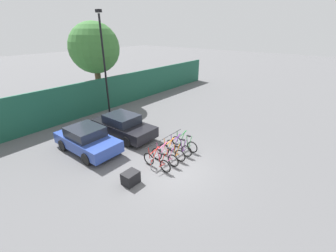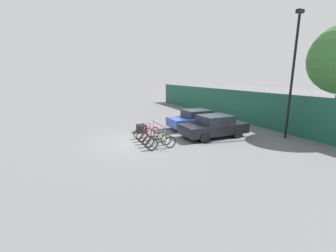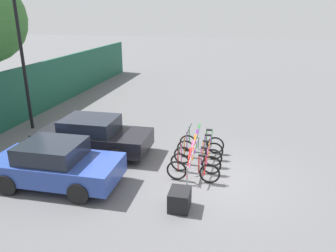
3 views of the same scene
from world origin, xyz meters
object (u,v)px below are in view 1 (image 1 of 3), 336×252
Objects in this scene: bicycle_orange at (172,152)px; tree_behind_hoarding at (94,48)px; bicycle_pink at (165,156)px; bicycle_purple at (178,147)px; cargo_crate at (131,178)px; bicycle_green at (184,144)px; car_black at (123,126)px; car_blue at (87,139)px; lamp_post at (104,61)px; bicycle_red at (157,162)px; bike_rack at (169,149)px.

tree_behind_hoarding is at bearing 71.39° from bicycle_orange.
bicycle_pink and bicycle_orange have the same top height.
bicycle_purple is at bearing 0.68° from bicycle_pink.
cargo_crate is at bearing -120.43° from tree_behind_hoarding.
bicycle_green is 4.11m from car_black.
bicycle_orange is at bearing -2.99° from cargo_crate.
bicycle_orange is 4.70m from car_blue.
bicycle_pink is 0.23× the size of lamp_post.
bicycle_red reaches higher than cargo_crate.
bicycle_red is at bearing 179.28° from bicycle_orange.
bicycle_red is 2.34m from bicycle_green.
bicycle_green is at bearing -2.12° from cargo_crate.
tree_behind_hoarding is (2.33, 10.77, 4.35)m from bicycle_green.
bicycle_red is (-1.17, -0.15, -0.10)m from bike_rack.
bike_rack is 0.18m from bicycle_orange.
bicycle_orange is 1.14m from bicycle_green.
lamp_post is (2.82, 7.97, 3.70)m from bicycle_pink.
bicycle_red is at bearing -113.34° from lamp_post.
car_blue is 4.02m from cargo_crate.
bicycle_orange is (1.20, 0.00, 0.00)m from bicycle_red.
bicycle_purple is at bearing -13.48° from bike_rack.
bicycle_green is at bearing -97.85° from lamp_post.
bike_rack is at bearing -108.24° from tree_behind_hoarding.
bicycle_pink is 1.00× the size of bicycle_orange.
lamp_post is at bearing 80.80° from bicycle_green.
car_black is (0.23, 3.99, 0.31)m from bicycle_orange.
bicycle_red is 0.25× the size of tree_behind_hoarding.
bicycle_orange is at bearing 0.68° from bicycle_pink.
bicycle_green is (1.14, 0.00, 0.00)m from bicycle_orange.
lamp_post is at bearing 71.18° from bicycle_pink.
tree_behind_hoarding reaches higher than bicycle_orange.
lamp_post is at bearing 40.67° from car_blue.
bicycle_purple is (1.17, 0.00, 0.00)m from bicycle_pink.
bicycle_orange is 0.40× the size of car_black.
tree_behind_hoarding is at bearing 59.57° from cargo_crate.
tree_behind_hoarding reaches higher than car_black.
bike_rack is at bearing -60.60° from car_blue.
lamp_post is 1.09× the size of tree_behind_hoarding.
cargo_crate is at bearing 178.52° from bicycle_red.
bicycle_pink is (0.62, 0.00, 0.00)m from bicycle_red.
bike_rack is at bearing 170.35° from bicycle_purple.
cargo_crate is at bearing 176.53° from bicycle_green.
bicycle_pink is at bearing 178.64° from bicycle_green.
bicycle_purple is at bearing 3.78° from bicycle_red.
lamp_post is at bearing -113.77° from tree_behind_hoarding.
car_black reaches higher than cargo_crate.
bicycle_red and bicycle_pink have the same top height.
bicycle_red is 12.52m from tree_behind_hoarding.
bike_rack is 1.69× the size of bicycle_red.
bicycle_green is 3.92m from cargo_crate.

